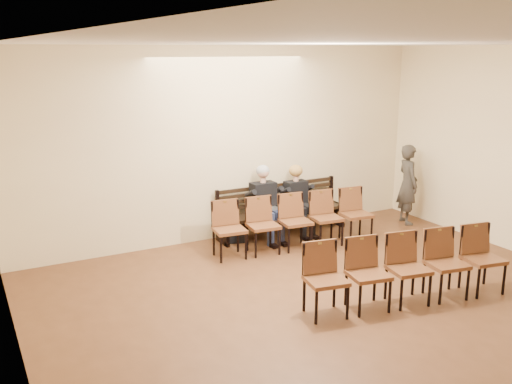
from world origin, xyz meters
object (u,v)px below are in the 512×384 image
at_px(water_bottle, 312,207).
at_px(passerby, 408,178).
at_px(seated_man, 266,203).
at_px(seated_woman, 298,202).
at_px(laptop, 270,210).
at_px(bag, 235,234).
at_px(chair_row_front, 296,222).
at_px(bench, 282,222).
at_px(chair_row_back, 409,270).

bearing_deg(water_bottle, passerby, -5.08).
relative_size(seated_man, seated_woman, 1.13).
bearing_deg(laptop, bag, 169.48).
height_order(seated_man, chair_row_front, seated_man).
relative_size(seated_woman, laptop, 3.39).
height_order(bench, laptop, laptop).
xyz_separation_m(seated_woman, chair_row_front, (-0.50, -0.71, -0.12)).
bearing_deg(water_bottle, bench, 133.69).
distance_m(laptop, water_bottle, 0.82).
distance_m(seated_man, chair_row_front, 0.77).
relative_size(seated_woman, passerby, 0.66).
relative_size(water_bottle, bag, 0.55).
bearing_deg(chair_row_front, laptop, 114.05).
height_order(seated_man, chair_row_back, seated_man).
relative_size(seated_man, bag, 3.36).
relative_size(laptop, bag, 0.88).
bearing_deg(water_bottle, bag, 163.79).
relative_size(bench, laptop, 7.27).
bearing_deg(bag, laptop, -22.02).
relative_size(bench, chair_row_front, 0.88).
xyz_separation_m(seated_woman, passerby, (2.28, -0.48, 0.32)).
xyz_separation_m(seated_man, passerby, (2.99, -0.48, 0.24)).
bearing_deg(chair_row_front, bag, 139.54).
bearing_deg(chair_row_front, water_bottle, 40.88).
xyz_separation_m(seated_man, bag, (-0.57, 0.12, -0.53)).
distance_m(seated_woman, passerby, 2.35).
height_order(bench, chair_row_back, chair_row_back).
relative_size(bag, passerby, 0.22).
height_order(seated_man, seated_woman, seated_man).
bearing_deg(seated_woman, chair_row_back, -95.48).
bearing_deg(seated_woman, seated_man, 180.00).
bearing_deg(seated_woman, passerby, -11.91).
bearing_deg(laptop, water_bottle, -0.21).
xyz_separation_m(passerby, chair_row_back, (-2.60, -2.86, -0.44)).
bearing_deg(passerby, bench, 92.92).
xyz_separation_m(seated_man, water_bottle, (0.83, -0.29, -0.12)).
xyz_separation_m(bench, seated_woman, (0.28, -0.12, 0.38)).
relative_size(bench, water_bottle, 11.64).
bearing_deg(water_bottle, seated_man, 160.78).
bearing_deg(bag, seated_man, -11.72).
height_order(water_bottle, bag, water_bottle).
xyz_separation_m(laptop, chair_row_back, (0.37, -3.22, -0.09)).
height_order(chair_row_front, chair_row_back, chair_row_back).
xyz_separation_m(bag, passerby, (3.56, -0.60, 0.77)).
height_order(bench, seated_man, seated_man).
height_order(laptop, bag, laptop).
height_order(seated_woman, water_bottle, seated_woman).
relative_size(laptop, water_bottle, 1.60).
distance_m(seated_man, seated_woman, 0.72).
bearing_deg(bench, chair_row_front, -105.32).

